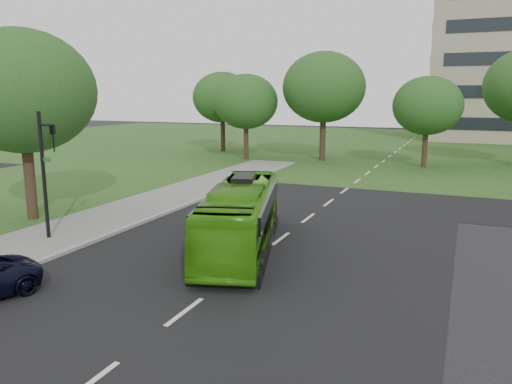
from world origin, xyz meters
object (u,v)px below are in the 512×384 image
tree_park_a (246,102)px  tree_park_b (324,87)px  tree_park_c (427,106)px  traffic_light (46,166)px  tree_park_f (222,97)px  tree_side_near (22,92)px  bus (241,217)px

tree_park_a → tree_park_b: 7.39m
tree_park_b → tree_park_c: (9.29, -1.10, -1.58)m
tree_park_a → traffic_light: bearing=-82.8°
tree_park_a → tree_park_f: tree_park_f is taller
tree_park_b → tree_side_near: size_ratio=1.09×
tree_park_b → tree_park_c: tree_park_b is taller
tree_park_c → tree_park_f: (-21.45, 4.37, 0.62)m
tree_park_c → bus: 27.77m
bus → tree_side_near: bearing=161.3°
tree_park_b → bus: size_ratio=1.06×
tree_park_a → bus: 28.79m
tree_park_a → tree_side_near: tree_side_near is taller
tree_park_a → tree_park_b: tree_park_b is taller
tree_park_a → tree_side_near: 25.70m
bus → traffic_light: traffic_light is taller
tree_park_f → tree_park_a: bearing=-46.0°
tree_park_c → tree_park_a: bearing=-176.5°
tree_park_a → tree_park_f: (-5.18, 5.36, 0.35)m
tree_park_b → tree_side_near: 28.70m
tree_park_a → traffic_light: tree_park_a is taller
tree_park_b → tree_park_f: (-12.15, 3.27, -0.96)m
tree_park_a → tree_park_c: (16.26, 0.99, -0.27)m
tree_park_b → tree_side_near: tree_park_b is taller
tree_park_f → tree_side_near: (4.93, -31.04, 0.45)m
tree_park_b → tree_park_a: bearing=-163.3°
tree_park_b → traffic_light: size_ratio=1.84×
tree_park_a → tree_park_c: size_ratio=1.05×
tree_park_f → traffic_light: 34.85m
tree_park_a → tree_park_f: size_ratio=0.94×
tree_park_a → tree_park_f: 7.47m
traffic_light → tree_park_a: bearing=83.0°
bus → tree_park_b: bearing=82.3°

